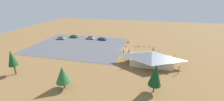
% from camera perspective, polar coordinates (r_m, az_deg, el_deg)
% --- Properties ---
extents(ground, '(160.00, 160.00, 0.00)m').
position_cam_1_polar(ground, '(62.74, 5.31, 0.39)').
color(ground, olive).
rests_on(ground, ground).
extents(parking_lot_asphalt, '(42.70, 32.71, 0.05)m').
position_cam_1_polar(parking_lot_asphalt, '(69.58, -13.44, 2.03)').
color(parking_lot_asphalt, '#56565B').
rests_on(parking_lot_asphalt, ground).
extents(bike_pavilion, '(16.65, 9.28, 4.78)m').
position_cam_1_polar(bike_pavilion, '(49.76, 15.52, -2.71)').
color(bike_pavilion, beige).
rests_on(bike_pavilion, ground).
extents(trash_bin, '(0.60, 0.60, 0.90)m').
position_cam_1_polar(trash_bin, '(71.68, 6.50, 3.42)').
color(trash_bin, brown).
rests_on(trash_bin, ground).
extents(lot_sign, '(0.56, 0.08, 2.20)m').
position_cam_1_polar(lot_sign, '(61.03, 5.56, 1.19)').
color(lot_sign, '#99999E').
rests_on(lot_sign, ground).
extents(pine_center, '(2.63, 2.63, 7.64)m').
position_cam_1_polar(pine_center, '(50.51, -35.38, -2.59)').
color(pine_center, brown).
rests_on(pine_center, ground).
extents(pine_midwest, '(3.69, 3.69, 6.10)m').
position_cam_1_polar(pine_midwest, '(37.65, -19.27, -9.16)').
color(pine_midwest, brown).
rests_on(pine_midwest, ground).
extents(pine_far_east, '(3.13, 3.13, 7.54)m').
position_cam_1_polar(pine_far_east, '(35.37, 17.14, -9.44)').
color(pine_far_east, brown).
rests_on(pine_far_east, ground).
extents(bicycle_red_yard_center, '(1.83, 0.48, 0.86)m').
position_cam_1_polar(bicycle_red_yard_center, '(55.28, 5.95, -2.16)').
color(bicycle_red_yard_center, black).
rests_on(bicycle_red_yard_center, ground).
extents(bicycle_white_lone_west, '(0.64, 1.61, 0.79)m').
position_cam_1_polar(bicycle_white_lone_west, '(67.34, 14.95, 1.54)').
color(bicycle_white_lone_west, black).
rests_on(bicycle_white_lone_west, ground).
extents(bicycle_blue_yard_left, '(1.40, 1.18, 0.85)m').
position_cam_1_polar(bicycle_blue_yard_left, '(58.00, 12.30, -1.40)').
color(bicycle_blue_yard_left, black).
rests_on(bicycle_blue_yard_left, ground).
extents(bicycle_green_edge_south, '(1.80, 0.48, 0.86)m').
position_cam_1_polar(bicycle_green_edge_south, '(65.76, 9.82, 1.51)').
color(bicycle_green_edge_south, black).
rests_on(bicycle_green_edge_south, ground).
extents(bicycle_black_lone_east, '(1.07, 1.46, 0.82)m').
position_cam_1_polar(bicycle_black_lone_east, '(54.92, 7.62, -2.42)').
color(bicycle_black_lone_east, black).
rests_on(bicycle_black_lone_east, ground).
extents(bicycle_purple_edge_north, '(1.26, 1.16, 0.90)m').
position_cam_1_polar(bicycle_purple_edge_north, '(58.04, 10.38, -1.25)').
color(bicycle_purple_edge_north, black).
rests_on(bicycle_purple_edge_north, ground).
extents(bicycle_yellow_back_row, '(1.65, 0.57, 0.86)m').
position_cam_1_polar(bicycle_yellow_back_row, '(67.53, 10.85, 1.98)').
color(bicycle_yellow_back_row, black).
rests_on(bicycle_yellow_back_row, ground).
extents(bicycle_teal_trailside, '(1.68, 0.48, 0.74)m').
position_cam_1_polar(bicycle_teal_trailside, '(56.87, 8.50, -1.65)').
color(bicycle_teal_trailside, black).
rests_on(bicycle_teal_trailside, ground).
extents(bicycle_orange_by_bin, '(1.53, 0.69, 0.75)m').
position_cam_1_polar(bicycle_orange_by_bin, '(66.67, 12.73, 1.54)').
color(bicycle_orange_by_bin, black).
rests_on(bicycle_orange_by_bin, ground).
extents(car_blue_near_entry, '(4.94, 2.68, 1.37)m').
position_cam_1_polar(car_blue_near_entry, '(76.13, -3.96, 4.80)').
color(car_blue_near_entry, '#1E42B2').
rests_on(car_blue_near_entry, parking_lot_asphalt).
extents(car_green_front_row, '(4.63, 1.98, 1.43)m').
position_cam_1_polar(car_green_front_row, '(83.37, -15.12, 5.59)').
color(car_green_front_row, '#1E6B3D').
rests_on(car_green_front_row, parking_lot_asphalt).
extents(car_silver_aisle_side, '(4.62, 2.69, 1.48)m').
position_cam_1_polar(car_silver_aisle_side, '(78.65, -8.63, 5.18)').
color(car_silver_aisle_side, '#BCBCC1').
rests_on(car_silver_aisle_side, parking_lot_asphalt).
extents(car_tan_end_stall, '(4.49, 1.82, 1.31)m').
position_cam_1_polar(car_tan_end_stall, '(82.08, -19.92, 4.76)').
color(car_tan_end_stall, tan).
rests_on(car_tan_end_stall, parking_lot_asphalt).
extents(visitor_by_pavilion, '(0.36, 0.36, 1.71)m').
position_cam_1_polar(visitor_by_pavilion, '(63.76, 16.32, 0.80)').
color(visitor_by_pavilion, '#2D3347').
rests_on(visitor_by_pavilion, ground).
extents(visitor_near_lot, '(0.38, 0.36, 1.75)m').
position_cam_1_polar(visitor_near_lot, '(59.02, 4.68, -0.01)').
color(visitor_near_lot, '#2D3347').
rests_on(visitor_near_lot, ground).
extents(visitor_crossing_yard, '(0.36, 0.36, 1.76)m').
position_cam_1_polar(visitor_crossing_yard, '(59.27, 6.83, 0.00)').
color(visitor_crossing_yard, '#2D3347').
rests_on(visitor_crossing_yard, ground).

